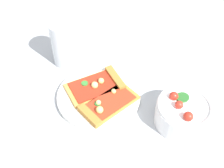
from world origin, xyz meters
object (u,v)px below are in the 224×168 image
(pizza_slice_near, at_px, (98,85))
(plate, at_px, (99,96))
(pizza_slice_far, at_px, (106,105))
(soda_glass, at_px, (64,44))
(salad_bowl, at_px, (183,113))

(pizza_slice_near, bearing_deg, plate, 143.20)
(plate, relative_size, pizza_slice_near, 1.37)
(pizza_slice_far, bearing_deg, plate, -13.64)
(soda_glass, bearing_deg, salad_bowl, -165.32)
(plate, distance_m, pizza_slice_far, 0.05)
(pizza_slice_far, height_order, salad_bowl, salad_bowl)
(pizza_slice_near, bearing_deg, soda_glass, 0.78)
(plate, xyz_separation_m, pizza_slice_far, (-0.04, 0.01, 0.01))
(plate, bearing_deg, pizza_slice_far, 166.36)
(pizza_slice_near, height_order, pizza_slice_far, same)
(pizza_slice_far, bearing_deg, salad_bowl, -139.89)
(pizza_slice_near, bearing_deg, pizza_slice_far, 157.35)
(pizza_slice_near, relative_size, pizza_slice_far, 1.07)
(plate, xyz_separation_m, soda_glass, (0.18, -0.02, 0.06))
(plate, bearing_deg, soda_glass, -4.89)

